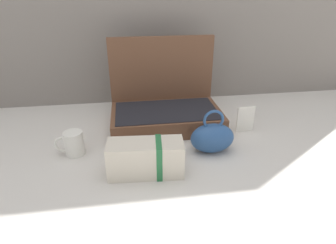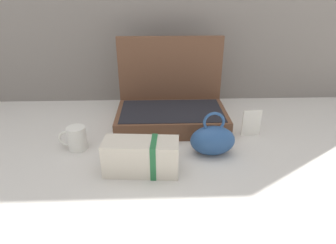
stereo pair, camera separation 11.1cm
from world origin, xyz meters
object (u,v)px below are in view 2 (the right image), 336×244
Objects in this scene: open_suitcase at (171,106)px; cream_toiletry_bag at (142,157)px; teal_pouch_handbag at (213,140)px; coffee_mug at (76,138)px; info_card_left at (251,123)px.

open_suitcase is 0.42m from cream_toiletry_bag.
open_suitcase is 2.79× the size of teal_pouch_handbag.
open_suitcase is at bearing 30.50° from coffee_mug.
coffee_mug is 0.94× the size of info_card_left.
teal_pouch_handbag is 0.67× the size of cream_toiletry_bag.
cream_toiletry_bag is at bearing -158.03° from teal_pouch_handbag.
coffee_mug is at bearing 173.77° from teal_pouch_handbag.
teal_pouch_handbag is 0.29m from cream_toiletry_bag.
info_card_left is (0.75, 0.09, 0.01)m from coffee_mug.
coffee_mug is (-0.55, 0.06, -0.01)m from teal_pouch_handbag.
open_suitcase is at bearing 152.38° from info_card_left.
coffee_mug is 0.75m from info_card_left.
open_suitcase reaches higher than teal_pouch_handbag.
cream_toiletry_bag reaches higher than info_card_left.
cream_toiletry_bag is at bearing -156.09° from info_card_left.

